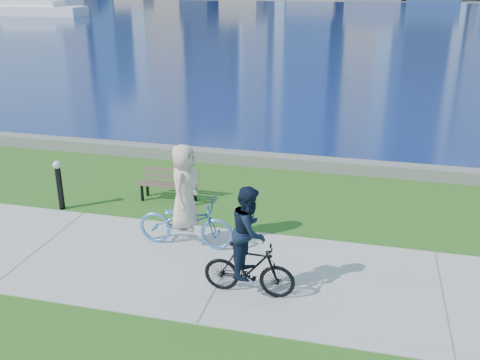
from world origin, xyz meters
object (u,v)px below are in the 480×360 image
object	(u,v)px
cyclist_woman	(185,209)
cyclist_man	(249,251)
park_bench	(169,182)
bollard_lamp	(59,182)

from	to	relation	value
cyclist_woman	cyclist_man	xyz separation A→B (m)	(1.69, -1.47, 0.04)
park_bench	cyclist_woman	size ratio (longest dim) A/B	0.67
park_bench	bollard_lamp	size ratio (longest dim) A/B	1.20
park_bench	cyclist_woman	xyz separation A→B (m)	(1.24, -2.29, 0.37)
park_bench	cyclist_man	xyz separation A→B (m)	(2.93, -3.75, 0.41)
cyclist_man	cyclist_woman	bearing A→B (deg)	49.45
cyclist_woman	cyclist_man	world-z (taller)	cyclist_woman
park_bench	bollard_lamp	xyz separation A→B (m)	(-2.35, -1.20, 0.24)
cyclist_man	park_bench	bearing A→B (deg)	38.37
bollard_lamp	park_bench	bearing A→B (deg)	27.01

